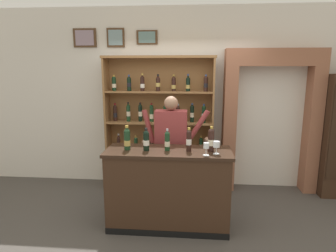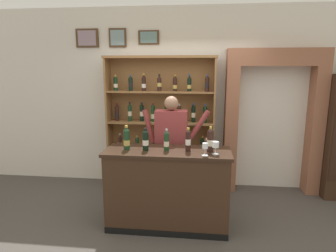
# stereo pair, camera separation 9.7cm
# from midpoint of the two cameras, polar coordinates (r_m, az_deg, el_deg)

# --- Properties ---
(ground_plane) EXTENTS (14.00, 14.00, 0.02)m
(ground_plane) POSITION_cam_midpoint_polar(r_m,az_deg,el_deg) (4.06, 0.14, -19.00)
(ground_plane) COLOR #47423D
(back_wall) EXTENTS (12.00, 0.19, 3.03)m
(back_wall) POSITION_cam_midpoint_polar(r_m,az_deg,el_deg) (5.07, 1.62, 5.44)
(back_wall) COLOR silver
(back_wall) RESTS_ON ground
(wine_shelf) EXTENTS (1.80, 0.33, 2.22)m
(wine_shelf) POSITION_cam_midpoint_polar(r_m,az_deg,el_deg) (4.84, -2.27, 1.04)
(wine_shelf) COLOR olive
(wine_shelf) RESTS_ON ground
(archway_doorway) EXTENTS (1.54, 0.45, 2.33)m
(archway_doorway) POSITION_cam_midpoint_polar(r_m,az_deg,el_deg) (5.10, 18.77, 2.48)
(archway_doorway) COLOR #935B42
(archway_doorway) RESTS_ON ground
(tasting_counter) EXTENTS (1.58, 0.57, 1.03)m
(tasting_counter) POSITION_cam_midpoint_polar(r_m,az_deg,el_deg) (3.83, -0.69, -12.19)
(tasting_counter) COLOR #382316
(tasting_counter) RESTS_ON ground
(shopkeeper) EXTENTS (0.97, 0.22, 1.66)m
(shopkeeper) POSITION_cam_midpoint_polar(r_m,az_deg,el_deg) (4.15, -0.05, -2.72)
(shopkeeper) COLOR #2D3347
(shopkeeper) RESTS_ON ground
(tasting_bottle_chianti) EXTENTS (0.08, 0.08, 0.31)m
(tasting_bottle_chianti) POSITION_cam_midpoint_polar(r_m,az_deg,el_deg) (3.68, -8.76, -2.50)
(tasting_bottle_chianti) COLOR #19381E
(tasting_bottle_chianti) RESTS_ON tasting_counter
(tasting_bottle_prosecco) EXTENTS (0.08, 0.08, 0.28)m
(tasting_bottle_prosecco) POSITION_cam_midpoint_polar(r_m,az_deg,el_deg) (3.62, -5.06, -2.75)
(tasting_bottle_prosecco) COLOR black
(tasting_bottle_prosecco) RESTS_ON tasting_counter
(tasting_bottle_rosso) EXTENTS (0.07, 0.07, 0.27)m
(tasting_bottle_rosso) POSITION_cam_midpoint_polar(r_m,az_deg,el_deg) (3.61, -0.92, -2.91)
(tasting_bottle_rosso) COLOR #19381E
(tasting_bottle_rosso) RESTS_ON tasting_counter
(tasting_bottle_bianco) EXTENTS (0.07, 0.07, 0.29)m
(tasting_bottle_bianco) POSITION_cam_midpoint_polar(r_m,az_deg,el_deg) (3.58, 3.34, -2.73)
(tasting_bottle_bianco) COLOR black
(tasting_bottle_bianco) RESTS_ON tasting_counter
(tasting_bottle_super_tuscan) EXTENTS (0.08, 0.08, 0.31)m
(tasting_bottle_super_tuscan) POSITION_cam_midpoint_polar(r_m,az_deg,el_deg) (3.61, 7.67, -2.64)
(tasting_bottle_super_tuscan) COLOR black
(tasting_bottle_super_tuscan) RESTS_ON tasting_counter
(wine_glass_right) EXTENTS (0.08, 0.08, 0.16)m
(wine_glass_right) POSITION_cam_midpoint_polar(r_m,az_deg,el_deg) (3.50, 8.69, -3.71)
(wine_glass_right) COLOR silver
(wine_glass_right) RESTS_ON tasting_counter
(wine_glass_left) EXTENTS (0.08, 0.08, 0.15)m
(wine_glass_left) POSITION_cam_midpoint_polar(r_m,az_deg,el_deg) (3.43, 6.69, -4.00)
(wine_glass_left) COLOR silver
(wine_glass_left) RESTS_ON tasting_counter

